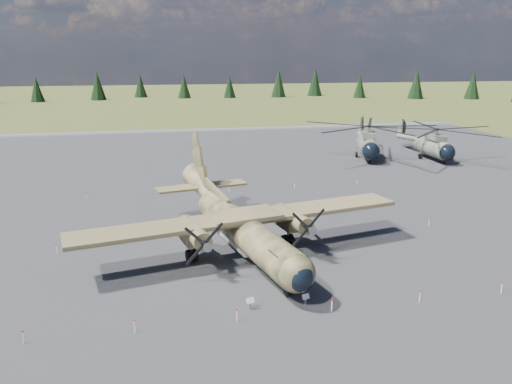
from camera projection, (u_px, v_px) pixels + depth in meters
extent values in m
plane|color=#4E5023|center=(257.00, 239.00, 43.56)|extent=(500.00, 500.00, 0.00)
cube|color=slate|center=(238.00, 207.00, 53.01)|extent=(120.00, 120.00, 0.04)
cylinder|color=#2E371E|center=(246.00, 232.00, 39.02)|extent=(5.97, 16.85, 2.59)
sphere|color=#2E371E|center=(296.00, 273.00, 31.65)|extent=(3.01, 3.01, 2.54)
sphere|color=black|center=(300.00, 277.00, 31.21)|extent=(2.21, 2.21, 1.87)
cube|color=black|center=(286.00, 255.00, 32.77)|extent=(2.12, 1.83, 0.51)
cone|color=#2E371E|center=(203.00, 188.00, 48.43)|extent=(3.80, 6.75, 3.90)
cube|color=#989A9D|center=(242.00, 241.00, 40.12)|extent=(2.86, 5.80, 0.46)
cube|color=#2D341B|center=(244.00, 218.00, 39.15)|extent=(26.93, 8.60, 0.32)
cube|color=#2E371E|center=(244.00, 215.00, 39.10)|extent=(6.12, 4.41, 0.32)
cylinder|color=#2E371E|center=(194.00, 232.00, 37.43)|extent=(2.35, 5.00, 1.39)
cube|color=#2E371E|center=(191.00, 236.00, 38.25)|extent=(2.01, 3.37, 0.74)
cone|color=gray|center=(206.00, 246.00, 34.77)|extent=(0.86, 0.96, 0.70)
cylinder|color=black|center=(192.00, 256.00, 38.66)|extent=(1.01, 1.16, 1.02)
cylinder|color=#2E371E|center=(292.00, 218.00, 40.64)|extent=(2.35, 5.00, 1.39)
cube|color=#2E371E|center=(288.00, 223.00, 41.46)|extent=(2.01, 3.37, 0.74)
cone|color=gray|center=(311.00, 230.00, 37.98)|extent=(0.86, 0.96, 0.70)
cylinder|color=black|center=(288.00, 240.00, 41.87)|extent=(1.01, 1.16, 1.02)
cube|color=#2E371E|center=(215.00, 191.00, 45.17)|extent=(1.69, 6.90, 1.56)
cube|color=#2D341B|center=(202.00, 186.00, 48.83)|extent=(9.12, 3.82, 0.20)
cylinder|color=gray|center=(288.00, 280.00, 32.88)|extent=(0.15, 0.15, 0.83)
cylinder|color=black|center=(288.00, 289.00, 33.06)|extent=(0.50, 0.91, 0.87)
cylinder|color=slate|center=(368.00, 146.00, 76.82)|extent=(5.08, 8.52, 2.79)
sphere|color=black|center=(371.00, 151.00, 72.97)|extent=(3.22, 3.22, 2.57)
sphere|color=slate|center=(365.00, 142.00, 80.69)|extent=(3.22, 3.22, 2.57)
cube|color=slate|center=(369.00, 135.00, 75.92)|extent=(2.88, 3.98, 0.84)
cylinder|color=gray|center=(369.00, 130.00, 75.70)|extent=(0.50, 0.50, 1.12)
cylinder|color=slate|center=(362.00, 135.00, 84.61)|extent=(3.75, 9.39, 1.60)
cube|color=slate|center=(360.00, 124.00, 88.26)|extent=(0.70, 1.57, 2.68)
cylinder|color=black|center=(363.00, 124.00, 88.22)|extent=(0.93, 2.79, 2.91)
cylinder|color=black|center=(370.00, 161.00, 74.03)|extent=(0.53, 0.82, 0.76)
cylinder|color=black|center=(356.00, 155.00, 78.68)|extent=(0.59, 0.95, 0.89)
cylinder|color=gray|center=(357.00, 151.00, 78.53)|extent=(0.20, 0.20, 1.62)
cylinder|color=black|center=(376.00, 155.00, 78.39)|extent=(0.59, 0.95, 0.89)
cylinder|color=gray|center=(376.00, 151.00, 78.24)|extent=(0.20, 0.20, 1.62)
cylinder|color=slate|center=(434.00, 148.00, 76.10)|extent=(2.79, 7.55, 2.60)
sphere|color=black|center=(447.00, 153.00, 72.56)|extent=(2.45, 2.45, 2.39)
sphere|color=slate|center=(422.00, 144.00, 79.66)|extent=(2.45, 2.45, 2.39)
cube|color=slate|center=(436.00, 138.00, 75.27)|extent=(1.85, 3.37, 0.78)
cylinder|color=gray|center=(437.00, 132.00, 75.07)|extent=(0.38, 0.38, 1.04)
cylinder|color=slate|center=(410.00, 138.00, 83.27)|extent=(1.11, 8.90, 1.49)
cube|color=slate|center=(400.00, 127.00, 86.63)|extent=(0.27, 1.46, 2.50)
cylinder|color=black|center=(402.00, 127.00, 86.69)|extent=(0.13, 2.70, 2.70)
cylinder|color=black|center=(444.00, 162.00, 73.54)|extent=(0.31, 0.71, 0.71)
cylinder|color=black|center=(420.00, 156.00, 77.45)|extent=(0.33, 0.84, 0.83)
cylinder|color=gray|center=(421.00, 153.00, 77.30)|extent=(0.15, 0.15, 1.51)
cylinder|color=black|center=(437.00, 156.00, 77.92)|extent=(0.33, 0.84, 0.83)
cylinder|color=gray|center=(437.00, 152.00, 77.78)|extent=(0.15, 0.15, 1.51)
cube|color=gray|center=(250.00, 304.00, 31.45)|extent=(0.11, 0.11, 0.63)
cube|color=white|center=(250.00, 300.00, 31.31)|extent=(0.55, 0.36, 0.36)
cube|color=gray|center=(305.00, 300.00, 32.00)|extent=(0.11, 0.11, 0.61)
cube|color=white|center=(306.00, 297.00, 31.88)|extent=(0.52, 0.33, 0.34)
cylinder|color=white|center=(23.00, 338.00, 27.58)|extent=(0.07, 0.07, 0.80)
cylinder|color=red|center=(22.00, 331.00, 27.47)|extent=(0.12, 0.12, 0.10)
cylinder|color=white|center=(135.00, 326.00, 28.75)|extent=(0.07, 0.07, 0.80)
cylinder|color=red|center=(134.00, 320.00, 28.64)|extent=(0.12, 0.12, 0.10)
cylinder|color=white|center=(237.00, 316.00, 29.92)|extent=(0.07, 0.07, 0.80)
cylinder|color=red|center=(237.00, 310.00, 29.81)|extent=(0.12, 0.12, 0.10)
cylinder|color=white|center=(332.00, 306.00, 31.08)|extent=(0.07, 0.07, 0.80)
cylinder|color=red|center=(332.00, 300.00, 30.98)|extent=(0.12, 0.12, 0.10)
cylinder|color=white|center=(420.00, 297.00, 32.25)|extent=(0.07, 0.07, 0.80)
cylinder|color=red|center=(420.00, 291.00, 32.15)|extent=(0.12, 0.12, 0.10)
cylinder|color=white|center=(502.00, 288.00, 33.42)|extent=(0.07, 0.07, 0.80)
cylinder|color=red|center=(502.00, 283.00, 33.32)|extent=(0.12, 0.12, 0.10)
cylinder|color=white|center=(87.00, 196.00, 55.45)|extent=(0.07, 0.07, 0.80)
cylinder|color=red|center=(87.00, 193.00, 55.35)|extent=(0.12, 0.12, 0.10)
cylinder|color=white|center=(160.00, 192.00, 57.01)|extent=(0.07, 0.07, 0.80)
cylinder|color=red|center=(160.00, 189.00, 56.91)|extent=(0.12, 0.12, 0.10)
cylinder|color=white|center=(229.00, 189.00, 58.57)|extent=(0.07, 0.07, 0.80)
cylinder|color=red|center=(229.00, 185.00, 58.47)|extent=(0.12, 0.12, 0.10)
cylinder|color=white|center=(295.00, 185.00, 60.13)|extent=(0.07, 0.07, 0.80)
cylinder|color=red|center=(295.00, 182.00, 60.02)|extent=(0.12, 0.12, 0.10)
cylinder|color=white|center=(357.00, 182.00, 61.69)|extent=(0.07, 0.07, 0.80)
cylinder|color=red|center=(357.00, 179.00, 61.58)|extent=(0.12, 0.12, 0.10)
cylinder|color=white|center=(57.00, 249.00, 40.24)|extent=(0.07, 0.07, 0.80)
cylinder|color=red|center=(56.00, 244.00, 40.13)|extent=(0.12, 0.12, 0.10)
cylinder|color=white|center=(429.00, 223.00, 46.66)|extent=(0.07, 0.07, 0.80)
cylinder|color=red|center=(429.00, 218.00, 46.56)|extent=(0.12, 0.12, 0.10)
cone|color=black|center=(473.00, 85.00, 185.84)|extent=(5.64, 5.64, 10.07)
cone|color=black|center=(416.00, 84.00, 186.92)|extent=(6.07, 6.07, 10.84)
cone|color=black|center=(360.00, 86.00, 191.51)|extent=(5.00, 5.00, 8.92)
cone|color=black|center=(315.00, 82.00, 201.28)|extent=(6.15, 6.15, 10.98)
cone|color=black|center=(279.00, 83.00, 194.76)|extent=(5.87, 5.87, 10.49)
cone|color=black|center=(229.00, 87.00, 191.76)|extent=(4.71, 4.71, 8.40)
cone|color=black|center=(184.00, 86.00, 189.79)|extent=(4.91, 4.91, 8.77)
cone|color=black|center=(140.00, 86.00, 193.75)|extent=(4.97, 4.97, 8.87)
cone|color=black|center=(98.00, 86.00, 181.32)|extent=(5.69, 5.69, 10.15)
cone|color=black|center=(37.00, 89.00, 173.98)|extent=(4.87, 4.87, 8.69)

